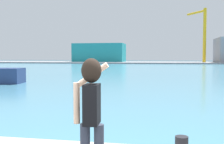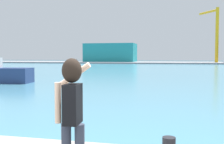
{
  "view_description": "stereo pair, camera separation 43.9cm",
  "coord_description": "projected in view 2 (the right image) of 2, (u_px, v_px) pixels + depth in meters",
  "views": [
    {
      "loc": [
        1.3,
        -3.47,
        2.43
      ],
      "look_at": [
        -0.56,
        6.36,
        1.85
      ],
      "focal_mm": 44.68,
      "sensor_mm": 36.0,
      "label": 1
    },
    {
      "loc": [
        1.73,
        -3.38,
        2.43
      ],
      "look_at": [
        -0.56,
        6.36,
        1.85
      ],
      "focal_mm": 44.68,
      "sensor_mm": 36.0,
      "label": 2
    }
  ],
  "objects": [
    {
      "name": "warehouse_left",
      "position": [
        111.0,
        53.0,
        99.77
      ],
      "size": [
        17.81,
        9.59,
        6.44
      ],
      "primitive_type": "cube",
      "color": "teal",
      "rests_on": "far_shore_dock"
    },
    {
      "name": "far_shore_dock",
      "position": [
        172.0,
        63.0,
        93.22
      ],
      "size": [
        140.0,
        20.0,
        0.42
      ],
      "primitive_type": "cube",
      "color": "gray",
      "rests_on": "ground_plane"
    },
    {
      "name": "ground_plane",
      "position": [
        168.0,
        69.0,
        52.41
      ],
      "size": [
        220.0,
        220.0,
        0.0
      ],
      "primitive_type": "plane",
      "color": "#334751"
    },
    {
      "name": "harbor_water",
      "position": [
        168.0,
        68.0,
        54.36
      ],
      "size": [
        140.0,
        100.0,
        0.02
      ],
      "primitive_type": "cube",
      "color": "teal",
      "rests_on": "ground_plane"
    },
    {
      "name": "port_crane",
      "position": [
        215.0,
        30.0,
        87.78
      ],
      "size": [
        5.47,
        8.57,
        17.16
      ],
      "color": "yellow",
      "rests_on": "far_shore_dock"
    },
    {
      "name": "person_photographer",
      "position": [
        72.0,
        106.0,
        3.89
      ],
      "size": [
        0.53,
        0.55,
        1.74
      ],
      "rotation": [
        0.0,
        0.0,
        1.64
      ],
      "color": "#2D3342",
      "rests_on": "quay_promenade"
    }
  ]
}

